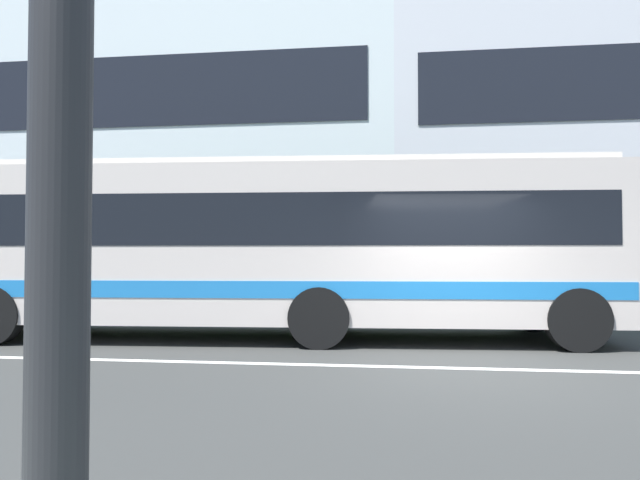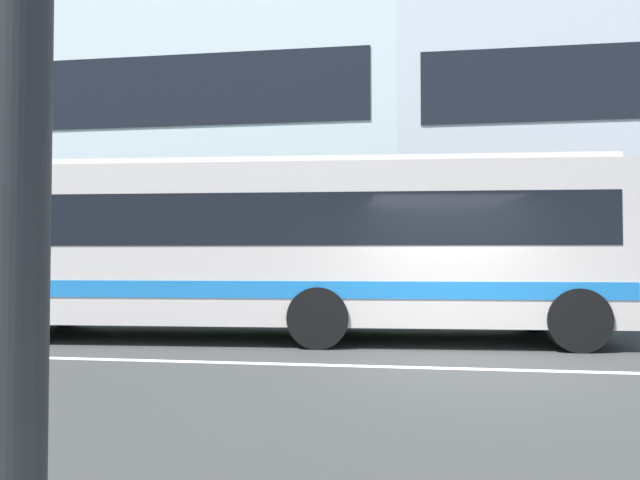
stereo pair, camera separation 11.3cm
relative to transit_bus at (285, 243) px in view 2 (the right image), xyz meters
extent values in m
plane|color=#333432|center=(2.97, -2.52, -1.75)|extent=(160.00, 160.00, 0.00)
cube|color=silver|center=(2.97, -2.52, -1.74)|extent=(60.00, 0.16, 0.01)
cube|color=#254E1D|center=(0.60, 3.88, -1.24)|extent=(18.67, 1.10, 1.02)
cube|color=silver|center=(-8.93, 12.94, 4.58)|extent=(22.01, 8.50, 12.66)
cube|color=black|center=(-8.93, 8.67, 5.60)|extent=(20.25, 0.04, 2.53)
cube|color=beige|center=(0.00, 0.00, -0.05)|extent=(11.72, 3.19, 2.70)
cube|color=black|center=(0.00, 0.00, 0.36)|extent=(11.03, 3.17, 0.86)
cube|color=#1E73BE|center=(0.00, 0.00, -0.79)|extent=(11.49, 3.20, 0.28)
cube|color=beige|center=(0.00, 0.00, 1.36)|extent=(11.24, 2.76, 0.12)
cylinder|color=black|center=(-4.86, 0.92, -1.25)|extent=(1.01, 0.33, 1.00)
cylinder|color=black|center=(0.78, -1.14, -1.25)|extent=(1.01, 0.33, 1.00)
cylinder|color=black|center=(0.65, 1.22, -1.25)|extent=(1.01, 0.33, 1.00)
cylinder|color=black|center=(4.86, -0.92, -1.25)|extent=(1.01, 0.33, 1.00)
cylinder|color=black|center=(4.73, 1.44, -1.25)|extent=(1.01, 0.33, 1.00)
camera|label=1|loc=(1.94, -10.29, -0.25)|focal=31.85mm
camera|label=2|loc=(2.06, -10.28, -0.25)|focal=31.85mm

